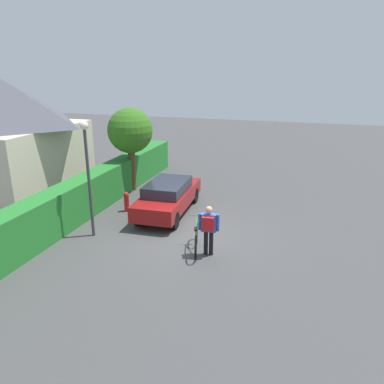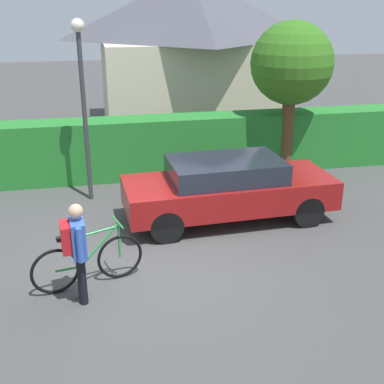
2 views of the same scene
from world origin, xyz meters
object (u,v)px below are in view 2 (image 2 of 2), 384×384
at_px(person_rider, 76,244).
at_px(tree_kerbside, 292,65).
at_px(street_lamp, 82,86).
at_px(fire_hydrant, 196,175).
at_px(parked_car_near, 228,188).
at_px(bicycle, 88,262).

height_order(person_rider, tree_kerbside, tree_kerbside).
relative_size(person_rider, street_lamp, 0.41).
relative_size(person_rider, tree_kerbside, 0.42).
height_order(tree_kerbside, fire_hydrant, tree_kerbside).
relative_size(person_rider, fire_hydrant, 1.98).
xyz_separation_m(parked_car_near, tree_kerbside, (2.30, 2.67, 2.06)).
xyz_separation_m(street_lamp, fire_hydrant, (2.45, -0.05, -2.16)).
height_order(parked_car_near, person_rider, person_rider).
distance_m(bicycle, street_lamp, 4.32).
bearing_deg(fire_hydrant, person_rider, -122.76).
bearing_deg(parked_car_near, street_lamp, 148.10).
distance_m(person_rider, street_lamp, 4.48).
relative_size(bicycle, tree_kerbside, 0.46).
distance_m(person_rider, tree_kerbside, 7.57).
distance_m(bicycle, tree_kerbside, 7.34).
bearing_deg(person_rider, fire_hydrant, 57.24).
distance_m(parked_car_near, tree_kerbside, 4.08).
distance_m(parked_car_near, person_rider, 3.86).
bearing_deg(bicycle, parked_car_near, 35.27).
bearing_deg(tree_kerbside, street_lamp, -169.47).
bearing_deg(person_rider, street_lamp, 87.17).
bearing_deg(street_lamp, parked_car_near, -31.90).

